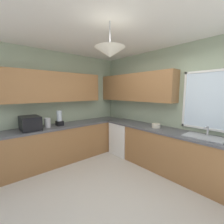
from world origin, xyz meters
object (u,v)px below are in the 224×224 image
Objects in this scene: bowl at (156,126)px; blender_appliance at (59,119)px; sink_assembly at (204,137)px; microwave at (30,123)px; dishwasher at (124,138)px; kettle at (48,123)px.

bowl is 0.53× the size of blender_appliance.
blender_appliance is at bearing -149.03° from sink_assembly.
bowl is (1.63, 2.19, -0.10)m from microwave.
blender_appliance is at bearing 90.00° from microwave.
microwave is 2.49× the size of bowl.
microwave is at bearing -90.00° from blender_appliance.
bowl is at bearing 53.27° from microwave.
blender_appliance reaches higher than dishwasher.
sink_assembly reaches higher than dishwasher.
blender_appliance reaches higher than bowl.
blender_appliance reaches higher than microwave.
microwave is 0.75× the size of sink_assembly.
microwave is 0.63m from blender_appliance.
blender_appliance is (-0.02, 0.28, 0.05)m from kettle.
bowl is at bearing 43.65° from blender_appliance.
sink_assembly is at bearing 35.55° from kettle.
dishwasher is 2.34m from microwave.
bowl is (1.61, 1.84, -0.06)m from kettle.
dishwasher is at bearing -178.23° from bowl.
kettle is 1.12× the size of bowl.
microwave reaches higher than bowl.
microwave reaches higher than dishwasher.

